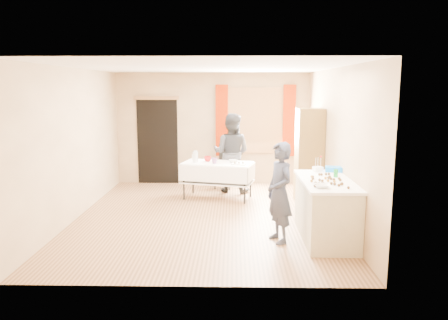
{
  "coord_description": "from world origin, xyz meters",
  "views": [
    {
      "loc": [
        0.49,
        -7.47,
        2.28
      ],
      "look_at": [
        0.33,
        0.0,
        1.02
      ],
      "focal_mm": 35.0,
      "sensor_mm": 36.0,
      "label": 1
    }
  ],
  "objects_px": {
    "counter": "(326,209)",
    "chair": "(225,175)",
    "party_table": "(218,177)",
    "woman": "(231,153)",
    "girl": "(280,193)",
    "cabinet": "(309,156)"
  },
  "relations": [
    {
      "from": "cabinet",
      "to": "counter",
      "type": "bearing_deg",
      "value": -92.64
    },
    {
      "from": "girl",
      "to": "chair",
      "type": "bearing_deg",
      "value": 172.07
    },
    {
      "from": "counter",
      "to": "girl",
      "type": "relative_size",
      "value": 1.08
    },
    {
      "from": "cabinet",
      "to": "party_table",
      "type": "height_order",
      "value": "cabinet"
    },
    {
      "from": "cabinet",
      "to": "girl",
      "type": "relative_size",
      "value": 1.25
    },
    {
      "from": "counter",
      "to": "chair",
      "type": "relative_size",
      "value": 1.64
    },
    {
      "from": "counter",
      "to": "girl",
      "type": "height_order",
      "value": "girl"
    },
    {
      "from": "party_table",
      "to": "woman",
      "type": "height_order",
      "value": "woman"
    },
    {
      "from": "cabinet",
      "to": "chair",
      "type": "bearing_deg",
      "value": 144.98
    },
    {
      "from": "counter",
      "to": "chair",
      "type": "height_order",
      "value": "chair"
    },
    {
      "from": "cabinet",
      "to": "party_table",
      "type": "distance_m",
      "value": 1.9
    },
    {
      "from": "cabinet",
      "to": "chair",
      "type": "height_order",
      "value": "cabinet"
    },
    {
      "from": "counter",
      "to": "woman",
      "type": "height_order",
      "value": "woman"
    },
    {
      "from": "woman",
      "to": "party_table",
      "type": "bearing_deg",
      "value": 81.6
    },
    {
      "from": "cabinet",
      "to": "party_table",
      "type": "bearing_deg",
      "value": 173.43
    },
    {
      "from": "party_table",
      "to": "woman",
      "type": "xyz_separation_m",
      "value": [
        0.28,
        0.61,
        0.41
      ]
    },
    {
      "from": "party_table",
      "to": "chair",
      "type": "distance_m",
      "value": 0.99
    },
    {
      "from": "party_table",
      "to": "chair",
      "type": "relative_size",
      "value": 1.58
    },
    {
      "from": "woman",
      "to": "girl",
      "type": "bearing_deg",
      "value": 119.12
    },
    {
      "from": "cabinet",
      "to": "girl",
      "type": "distance_m",
      "value": 2.46
    },
    {
      "from": "party_table",
      "to": "girl",
      "type": "xyz_separation_m",
      "value": [
        1.0,
        -2.52,
        0.3
      ]
    },
    {
      "from": "counter",
      "to": "woman",
      "type": "distance_m",
      "value": 3.34
    }
  ]
}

